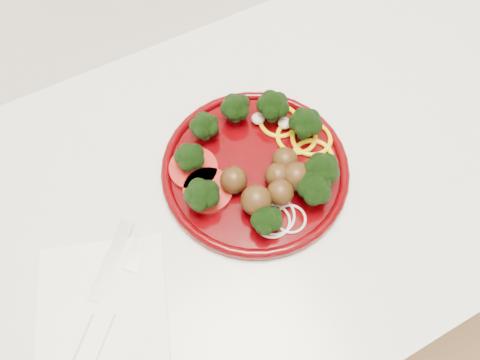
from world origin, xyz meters
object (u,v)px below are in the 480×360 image
fork (105,326)px  knife (86,317)px  napkin (102,302)px  plate (258,165)px

fork → knife: bearing=83.0°
knife → fork: knife is taller
napkin → knife: 0.03m
knife → fork: bearing=-97.0°
knife → fork: size_ratio=1.12×
plate → fork: 0.29m
napkin → fork: fork is taller
knife → plate: bearing=-29.8°
plate → knife: size_ratio=1.68×
plate → napkin: plate is taller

